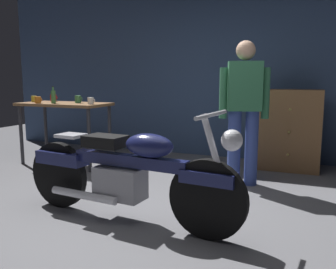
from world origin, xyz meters
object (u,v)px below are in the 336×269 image
at_px(person_standing, 244,107).
at_px(bottle, 53,97).
at_px(mug_white_ceramic, 91,101).
at_px(mug_orange_travel, 38,100).
at_px(motorcycle, 126,172).
at_px(wooden_dresser, 290,130).
at_px(mug_green_speckled, 78,99).
at_px(mug_yellow_tall, 34,99).
at_px(mug_red_diner, 53,98).

height_order(person_standing, bottle, person_standing).
xyz_separation_m(mug_white_ceramic, mug_orange_travel, (-0.80, -0.12, 0.00)).
relative_size(motorcycle, mug_orange_travel, 18.82).
xyz_separation_m(mug_orange_travel, bottle, (0.23, 0.05, 0.05)).
distance_m(motorcycle, wooden_dresser, 2.75).
distance_m(motorcycle, mug_green_speckled, 2.38).
height_order(wooden_dresser, bottle, bottle).
distance_m(person_standing, mug_orange_travel, 2.88).
height_order(mug_green_speckled, mug_yellow_tall, mug_green_speckled).
relative_size(person_standing, mug_green_speckled, 13.75).
height_order(mug_green_speckled, mug_orange_travel, mug_green_speckled).
bearing_deg(bottle, mug_red_diner, 130.05).
bearing_deg(mug_white_ceramic, mug_red_diner, 161.30).
relative_size(motorcycle, wooden_dresser, 1.99).
xyz_separation_m(motorcycle, wooden_dresser, (1.18, 2.48, 0.10)).
distance_m(motorcycle, bottle, 2.45).
xyz_separation_m(motorcycle, mug_green_speckled, (-1.67, 1.62, 0.50)).
distance_m(person_standing, bottle, 2.65).
bearing_deg(mug_green_speckled, mug_red_diner, 164.70).
xyz_separation_m(wooden_dresser, mug_orange_travel, (-3.34, -1.12, 0.40)).
xyz_separation_m(mug_white_ceramic, bottle, (-0.57, -0.07, 0.05)).
bearing_deg(mug_white_ceramic, wooden_dresser, 21.58).
bearing_deg(motorcycle, mug_orange_travel, 153.31).
distance_m(mug_green_speckled, mug_yellow_tall, 0.76).
distance_m(mug_red_diner, mug_yellow_tall, 0.28).
relative_size(motorcycle, mug_yellow_tall, 20.04).
height_order(motorcycle, mug_red_diner, mug_red_diner).
relative_size(mug_white_ceramic, mug_yellow_tall, 1.04).
bearing_deg(mug_red_diner, mug_white_ceramic, -18.70).
bearing_deg(person_standing, mug_white_ceramic, -16.31).
bearing_deg(bottle, mug_yellow_tall, 162.40).
bearing_deg(mug_orange_travel, mug_white_ceramic, 8.58).
bearing_deg(mug_red_diner, mug_green_speckled, -15.30).
relative_size(mug_green_speckled, mug_white_ceramic, 1.07).
xyz_separation_m(person_standing, bottle, (-2.65, -0.10, 0.07)).
distance_m(mug_red_diner, mug_orange_travel, 0.43).
distance_m(mug_green_speckled, mug_white_ceramic, 0.34).
height_order(mug_red_diner, mug_yellow_tall, mug_red_diner).
relative_size(motorcycle, mug_white_ceramic, 19.26).
xyz_separation_m(motorcycle, mug_white_ceramic, (-1.35, 1.48, 0.50)).
xyz_separation_m(person_standing, mug_white_ceramic, (-2.08, -0.03, 0.02)).
relative_size(mug_orange_travel, bottle, 0.48).
xyz_separation_m(motorcycle, mug_red_diner, (-2.24, 1.77, 0.50)).
height_order(mug_white_ceramic, mug_red_diner, mug_red_diner).
bearing_deg(mug_yellow_tall, wooden_dresser, 14.26).
bearing_deg(person_standing, mug_green_speckled, -19.84).
distance_m(wooden_dresser, mug_orange_travel, 3.55).
distance_m(wooden_dresser, bottle, 3.32).
bearing_deg(person_standing, mug_red_diner, -22.31).
height_order(mug_green_speckled, bottle, bottle).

